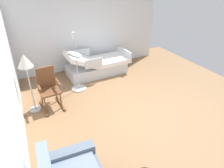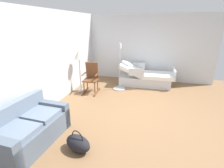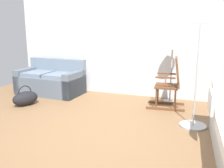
{
  "view_description": "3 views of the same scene",
  "coord_description": "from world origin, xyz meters",
  "px_view_note": "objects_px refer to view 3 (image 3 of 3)",
  "views": [
    {
      "loc": [
        -3.5,
        2.19,
        2.98
      ],
      "look_at": [
        0.04,
        0.51,
        0.81
      ],
      "focal_mm": 31.7,
      "sensor_mm": 36.0,
      "label": 1
    },
    {
      "loc": [
        -4.36,
        -0.47,
        2.32
      ],
      "look_at": [
        -0.26,
        0.68,
        0.82
      ],
      "focal_mm": 27.68,
      "sensor_mm": 36.0,
      "label": 2
    },
    {
      "loc": [
        1.57,
        -3.2,
        1.6
      ],
      "look_at": [
        0.24,
        0.44,
        0.73
      ],
      "focal_mm": 39.34,
      "sensor_mm": 36.0,
      "label": 3
    }
  ],
  "objects_px": {
    "rocking_chair": "(170,84)",
    "floor_lamp": "(173,47)",
    "couch": "(51,81)",
    "iv_pole": "(194,112)",
    "duffel_bag": "(25,98)"
  },
  "relations": [
    {
      "from": "couch",
      "to": "iv_pole",
      "type": "xyz_separation_m",
      "value": [
        3.48,
        -1.05,
        -0.06
      ]
    },
    {
      "from": "floor_lamp",
      "to": "duffel_bag",
      "type": "height_order",
      "value": "floor_lamp"
    },
    {
      "from": "couch",
      "to": "duffel_bag",
      "type": "height_order",
      "value": "couch"
    },
    {
      "from": "couch",
      "to": "duffel_bag",
      "type": "bearing_deg",
      "value": -87.34
    },
    {
      "from": "rocking_chair",
      "to": "iv_pole",
      "type": "xyz_separation_m",
      "value": [
        0.51,
        -0.9,
        -0.25
      ]
    },
    {
      "from": "rocking_chair",
      "to": "iv_pole",
      "type": "bearing_deg",
      "value": -60.36
    },
    {
      "from": "duffel_bag",
      "to": "rocking_chair",
      "type": "bearing_deg",
      "value": 17.08
    },
    {
      "from": "rocking_chair",
      "to": "floor_lamp",
      "type": "distance_m",
      "value": 0.83
    },
    {
      "from": "couch",
      "to": "iv_pole",
      "type": "distance_m",
      "value": 3.63
    },
    {
      "from": "couch",
      "to": "iv_pole",
      "type": "bearing_deg",
      "value": -16.74
    },
    {
      "from": "duffel_bag",
      "to": "iv_pole",
      "type": "bearing_deg",
      "value": -0.02
    },
    {
      "from": "couch",
      "to": "floor_lamp",
      "type": "xyz_separation_m",
      "value": [
        2.92,
        0.25,
        0.92
      ]
    },
    {
      "from": "rocking_chair",
      "to": "floor_lamp",
      "type": "height_order",
      "value": "floor_lamp"
    },
    {
      "from": "rocking_chair",
      "to": "iv_pole",
      "type": "height_order",
      "value": "iv_pole"
    },
    {
      "from": "rocking_chair",
      "to": "iv_pole",
      "type": "relative_size",
      "value": 0.62
    }
  ]
}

